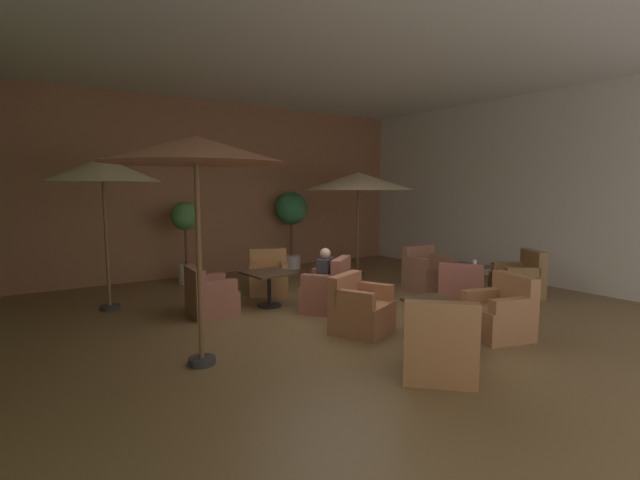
% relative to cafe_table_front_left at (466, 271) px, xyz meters
% --- Properties ---
extents(ground_plane, '(10.63, 9.98, 0.02)m').
position_rel_cafe_table_front_left_xyz_m(ground_plane, '(-2.94, 0.15, -0.51)').
color(ground_plane, brown).
extents(wall_back_brick, '(10.63, 0.08, 4.12)m').
position_rel_cafe_table_front_left_xyz_m(wall_back_brick, '(-2.94, 5.10, 1.56)').
color(wall_back_brick, '#9D6847').
rests_on(wall_back_brick, ground_plane).
extents(wall_right_plain, '(0.08, 9.98, 4.12)m').
position_rel_cafe_table_front_left_xyz_m(wall_right_plain, '(2.33, 0.15, 1.56)').
color(wall_right_plain, silver).
rests_on(wall_right_plain, ground_plane).
extents(ceiling_slab, '(10.63, 9.98, 0.06)m').
position_rel_cafe_table_front_left_xyz_m(ceiling_slab, '(-2.94, 0.15, 3.65)').
color(ceiling_slab, silver).
rests_on(ceiling_slab, wall_back_brick).
extents(cafe_table_front_left, '(0.80, 0.80, 0.61)m').
position_rel_cafe_table_front_left_xyz_m(cafe_table_front_left, '(0.00, 0.00, 0.00)').
color(cafe_table_front_left, black).
rests_on(cafe_table_front_left, ground_plane).
extents(armchair_front_left_north, '(0.84, 0.73, 0.87)m').
position_rel_cafe_table_front_left_xyz_m(armchair_front_left_north, '(0.03, 1.04, -0.18)').
color(armchair_front_left_north, '#976249').
rests_on(armchair_front_left_north, ground_plane).
extents(armchair_front_left_east, '(0.98, 0.98, 0.84)m').
position_rel_cafe_table_front_left_xyz_m(armchair_front_left_east, '(-0.86, -0.59, -0.19)').
color(armchair_front_left_east, '#9E5849').
rests_on(armchair_front_left_east, ground_plane).
extents(armchair_front_left_south, '(1.08, 1.06, 0.90)m').
position_rel_cafe_table_front_left_xyz_m(armchair_front_left_south, '(0.89, -0.56, -0.18)').
color(armchair_front_left_south, olive).
rests_on(armchair_front_left_south, ground_plane).
extents(cafe_table_front_right, '(0.84, 0.84, 0.61)m').
position_rel_cafe_table_front_left_xyz_m(cafe_table_front_right, '(-3.44, 1.51, -0.02)').
color(cafe_table_front_right, black).
rests_on(cafe_table_front_right, ground_plane).
extents(armchair_front_right_north, '(1.01, 1.02, 0.86)m').
position_rel_cafe_table_front_left_xyz_m(armchair_front_right_north, '(-2.95, 2.47, -0.19)').
color(armchair_front_right_north, '#A26939').
rests_on(armchair_front_right_north, ground_plane).
extents(armchair_front_right_east, '(0.76, 0.81, 0.80)m').
position_rel_cafe_table_front_left_xyz_m(armchair_front_right_east, '(-4.51, 1.58, -0.20)').
color(armchair_front_right_east, '#955843').
rests_on(armchair_front_right_east, ground_plane).
extents(armchair_front_right_south, '(1.01, 1.01, 0.92)m').
position_rel_cafe_table_front_left_xyz_m(armchair_front_right_south, '(-2.78, 0.66, -0.16)').
color(armchair_front_right_south, '#A15A49').
rests_on(armchair_front_right_south, ground_plane).
extents(cafe_table_mid_center, '(0.65, 0.65, 0.61)m').
position_rel_cafe_table_front_left_xyz_m(cafe_table_mid_center, '(-2.61, -1.52, -0.05)').
color(cafe_table_mid_center, black).
rests_on(cafe_table_mid_center, ground_plane).
extents(armchair_mid_center_north, '(0.93, 0.94, 0.88)m').
position_rel_cafe_table_front_left_xyz_m(armchair_mid_center_north, '(-1.58, -1.82, -0.18)').
color(armchair_mid_center_north, '#A16A41').
rests_on(armchair_mid_center_north, ground_plane).
extents(armchair_mid_center_east, '(0.99, 0.98, 0.83)m').
position_rel_cafe_table_front_left_xyz_m(armchair_mid_center_east, '(-3.05, -0.54, -0.18)').
color(armchair_mid_center_east, '#A06440').
rests_on(armchair_mid_center_east, ground_plane).
extents(armchair_mid_center_south, '(1.06, 1.06, 0.91)m').
position_rel_cafe_table_front_left_xyz_m(armchair_mid_center_south, '(-3.37, -2.30, -0.17)').
color(armchair_mid_center_south, '#A1693D').
rests_on(armchair_mid_center_south, ground_plane).
extents(patio_umbrella_tall_red, '(2.10, 2.10, 2.67)m').
position_rel_cafe_table_front_left_xyz_m(patio_umbrella_tall_red, '(-5.39, -0.44, 2.00)').
color(patio_umbrella_tall_red, '#2D2D2D').
rests_on(patio_umbrella_tall_red, ground_plane).
extents(patio_umbrella_center_beige, '(1.91, 1.91, 2.60)m').
position_rel_cafe_table_front_left_xyz_m(patio_umbrella_center_beige, '(-5.83, 2.85, 1.87)').
color(patio_umbrella_center_beige, '#2D2D2D').
rests_on(patio_umbrella_center_beige, ground_plane).
extents(patio_umbrella_near_wall, '(2.55, 2.55, 2.45)m').
position_rel_cafe_table_front_left_xyz_m(patio_umbrella_near_wall, '(-0.40, 2.80, 1.73)').
color(patio_umbrella_near_wall, '#2D2D2D').
rests_on(patio_umbrella_near_wall, ground_plane).
extents(potted_tree_left_corner, '(0.83, 0.83, 1.98)m').
position_rel_cafe_table_front_left_xyz_m(potted_tree_left_corner, '(-1.14, 4.61, 0.91)').
color(potted_tree_left_corner, silver).
rests_on(potted_tree_left_corner, ground_plane).
extents(potted_tree_mid_left, '(0.62, 0.62, 1.80)m').
position_rel_cafe_table_front_left_xyz_m(potted_tree_mid_left, '(-4.02, 4.26, 0.75)').
color(potted_tree_mid_left, silver).
rests_on(potted_tree_mid_left, ground_plane).
extents(patron_blue_shirt, '(0.42, 0.39, 0.62)m').
position_rel_cafe_table_front_left_xyz_m(patron_blue_shirt, '(-2.80, 0.70, 0.23)').
color(patron_blue_shirt, '#323035').
rests_on(patron_blue_shirt, ground_plane).
extents(iced_drink_cup, '(0.08, 0.08, 0.11)m').
position_rel_cafe_table_front_left_xyz_m(iced_drink_cup, '(0.13, -0.09, 0.17)').
color(iced_drink_cup, white).
rests_on(iced_drink_cup, cafe_table_front_left).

